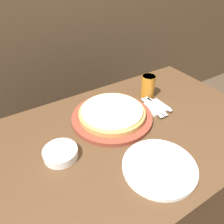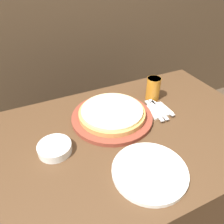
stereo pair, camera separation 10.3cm
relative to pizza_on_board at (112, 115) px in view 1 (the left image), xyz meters
name	(u,v)px [view 1 (the left image)]	position (x,y,z in m)	size (l,w,h in m)	color
ground_plane	(127,215)	(0.04, -0.12, -0.78)	(12.00, 12.00, 0.00)	#473828
dining_table	(130,180)	(0.04, -0.12, -0.40)	(1.24, 0.82, 0.75)	#4C331E
pizza_on_board	(112,115)	(0.00, 0.00, 0.00)	(0.39, 0.39, 0.06)	brown
beer_glass	(148,85)	(0.28, 0.07, 0.04)	(0.07, 0.07, 0.12)	#B7701E
dinner_plate	(159,167)	(-0.01, -0.35, -0.02)	(0.28, 0.28, 0.02)	white
side_bowl	(61,153)	(-0.30, -0.10, -0.01)	(0.14, 0.14, 0.04)	white
napkin_stack	(155,107)	(0.23, -0.05, -0.02)	(0.11, 0.11, 0.01)	silver
fork	(152,107)	(0.21, -0.05, -0.01)	(0.04, 0.18, 0.00)	silver
dinner_knife	(156,106)	(0.23, -0.05, -0.01)	(0.04, 0.18, 0.00)	silver
spoon	(159,104)	(0.26, -0.05, -0.01)	(0.04, 0.16, 0.00)	silver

